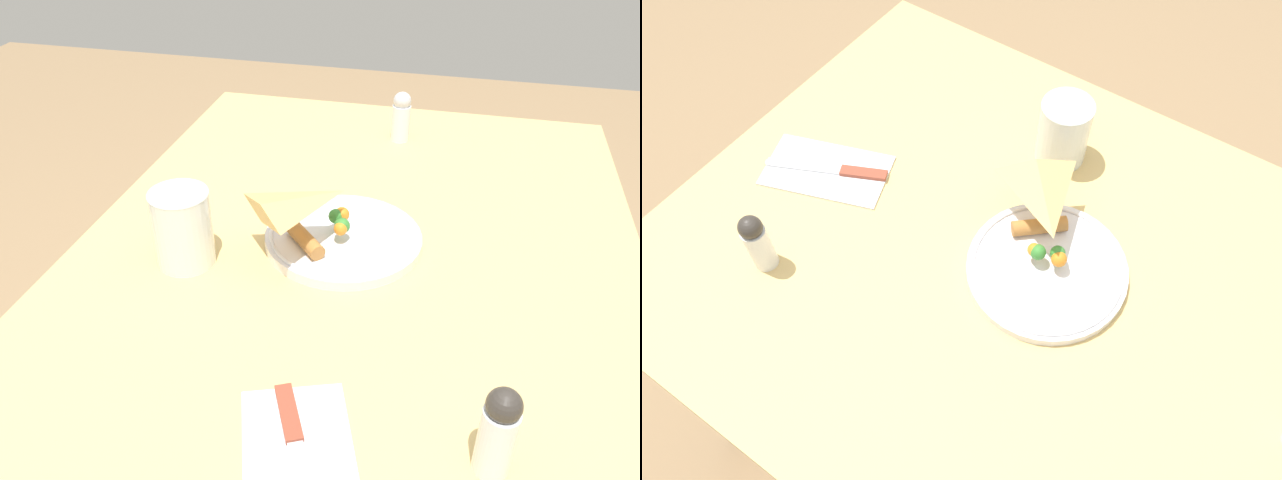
{
  "view_description": "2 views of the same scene",
  "coord_description": "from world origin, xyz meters",
  "views": [
    {
      "loc": [
        0.77,
        0.13,
        1.3
      ],
      "look_at": [
        0.07,
        -0.04,
        0.81
      ],
      "focal_mm": 35.0,
      "sensor_mm": 36.0,
      "label": 1
    },
    {
      "loc": [
        -0.18,
        0.44,
        1.57
      ],
      "look_at": [
        0.11,
        0.02,
        0.79
      ],
      "focal_mm": 35.0,
      "sensor_mm": 36.0,
      "label": 2
    }
  ],
  "objects": [
    {
      "name": "plate_pizza",
      "position": [
        -0.01,
        -0.02,
        0.77
      ],
      "size": [
        0.24,
        0.24,
        0.06
      ],
      "color": "white",
      "rests_on": "dining_table"
    },
    {
      "name": "napkin_folded",
      "position": [
        0.39,
        0.01,
        0.76
      ],
      "size": [
        0.23,
        0.18,
        0.0
      ],
      "rotation": [
        0.0,
        0.0,
        0.34
      ],
      "color": "silver",
      "rests_on": "dining_table"
    },
    {
      "name": "ground_plane",
      "position": [
        0.0,
        0.0,
        0.0
      ],
      "size": [
        6.0,
        6.0,
        0.0
      ],
      "primitive_type": "plane",
      "color": "#997A56"
    },
    {
      "name": "dining_table",
      "position": [
        0.0,
        0.0,
        0.65
      ],
      "size": [
        1.15,
        0.85,
        0.76
      ],
      "color": "#DBB770",
      "rests_on": "ground_plane"
    },
    {
      "name": "pepper_shaker",
      "position": [
        0.35,
        0.2,
        0.81
      ],
      "size": [
        0.04,
        0.04,
        0.11
      ],
      "color": "white",
      "rests_on": "dining_table"
    },
    {
      "name": "butter_knife",
      "position": [
        0.38,
        0.01,
        0.76
      ],
      "size": [
        0.2,
        0.11,
        0.01
      ],
      "rotation": [
        0.0,
        0.0,
        0.44
      ],
      "color": "#99422D",
      "rests_on": "napkin_folded"
    },
    {
      "name": "milk_glass",
      "position": [
        0.09,
        -0.24,
        0.81
      ],
      "size": [
        0.09,
        0.09,
        0.12
      ],
      "color": "white",
      "rests_on": "dining_table"
    }
  ]
}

